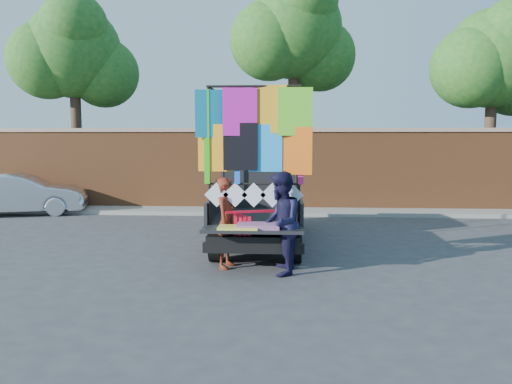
# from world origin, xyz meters

# --- Properties ---
(ground) EXTENTS (90.00, 90.00, 0.00)m
(ground) POSITION_xyz_m (0.00, 0.00, 0.00)
(ground) COLOR #38383A
(ground) RESTS_ON ground
(brick_wall) EXTENTS (30.00, 0.45, 2.61)m
(brick_wall) POSITION_xyz_m (0.00, 7.00, 1.33)
(brick_wall) COLOR brown
(brick_wall) RESTS_ON ground
(curb) EXTENTS (30.00, 1.20, 0.12)m
(curb) POSITION_xyz_m (0.00, 6.30, 0.06)
(curb) COLOR gray
(curb) RESTS_ON ground
(tree_left) EXTENTS (4.20, 3.30, 7.05)m
(tree_left) POSITION_xyz_m (-6.48, 8.12, 5.12)
(tree_left) COLOR #38281C
(tree_left) RESTS_ON ground
(tree_mid) EXTENTS (4.20, 3.30, 7.73)m
(tree_mid) POSITION_xyz_m (1.02, 8.12, 5.70)
(tree_mid) COLOR #38281C
(tree_mid) RESTS_ON ground
(tree_right) EXTENTS (4.20, 3.30, 6.62)m
(tree_right) POSITION_xyz_m (7.52, 8.12, 4.75)
(tree_right) COLOR #38281C
(tree_right) RESTS_ON ground
(pickup_truck) EXTENTS (2.04, 5.12, 3.23)m
(pickup_truck) POSITION_xyz_m (0.20, 2.35, 0.81)
(pickup_truck) COLOR black
(pickup_truck) RESTS_ON ground
(sedan) EXTENTS (3.96, 2.28, 1.23)m
(sedan) POSITION_xyz_m (-7.20, 5.62, 0.62)
(sedan) COLOR silver
(sedan) RESTS_ON ground
(woman) EXTENTS (0.50, 0.66, 1.63)m
(woman) POSITION_xyz_m (-0.30, -0.09, 0.81)
(woman) COLOR maroon
(woman) RESTS_ON ground
(man) EXTENTS (0.70, 0.88, 1.76)m
(man) POSITION_xyz_m (0.67, -0.48, 0.88)
(man) COLOR #161433
(man) RESTS_ON ground
(streamer_bundle) EXTENTS (0.93, 0.32, 0.66)m
(streamer_bundle) POSITION_xyz_m (0.08, -0.29, 0.86)
(streamer_bundle) COLOR red
(streamer_bundle) RESTS_ON ground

